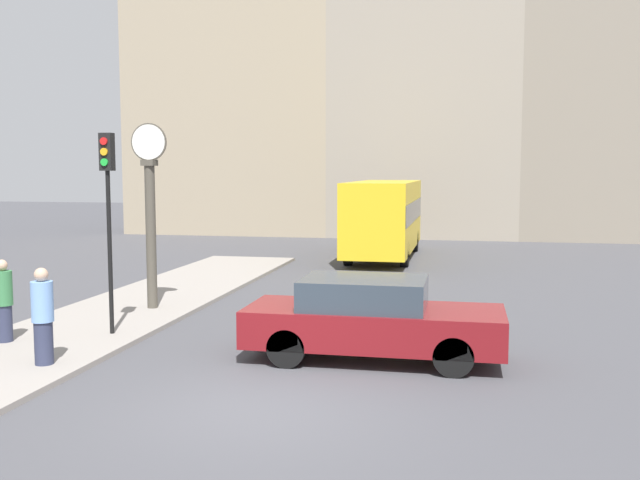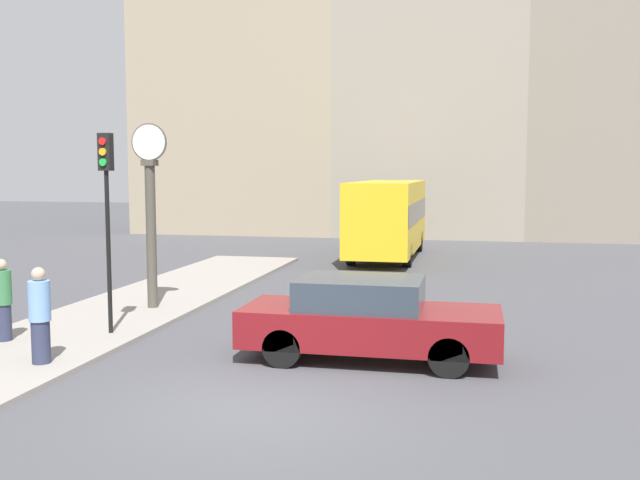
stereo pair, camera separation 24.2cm
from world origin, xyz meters
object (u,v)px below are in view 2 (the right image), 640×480
pedestrian_blue_stripe (40,316)px  pedestrian_green_hoodie (2,300)px  sedan_car (368,319)px  bus_distant (388,215)px  street_clock (151,210)px  traffic_light_near (107,192)px

pedestrian_blue_stripe → pedestrian_green_hoodie: size_ratio=1.04×
sedan_car → pedestrian_green_hoodie: 7.23m
bus_distant → street_clock: size_ratio=1.81×
pedestrian_blue_stripe → pedestrian_green_hoodie: (-1.72, 1.32, -0.04)m
pedestrian_blue_stripe → sedan_car: bearing=18.2°
pedestrian_blue_stripe → bus_distant: bearing=76.8°
sedan_car → pedestrian_blue_stripe: size_ratio=2.75×
sedan_car → pedestrian_green_hoodie: bearing=-176.2°
sedan_car → bus_distant: bearing=95.6°
traffic_light_near → street_clock: street_clock is taller
bus_distant → traffic_light_near: 15.24m
sedan_car → street_clock: bearing=150.3°
sedan_car → street_clock: (-5.85, 3.33, 1.72)m
pedestrian_green_hoodie → pedestrian_blue_stripe: bearing=-37.6°
pedestrian_blue_stripe → traffic_light_near: bearing=89.6°
sedan_car → traffic_light_near: bearing=173.9°
sedan_car → bus_distant: 15.34m
pedestrian_blue_stripe → pedestrian_green_hoodie: 2.17m
bus_distant → street_clock: bearing=-110.1°
street_clock → pedestrian_green_hoodie: bearing=-109.8°
traffic_light_near → pedestrian_blue_stripe: traffic_light_near is taller
sedan_car → pedestrian_green_hoodie: pedestrian_green_hoodie is taller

